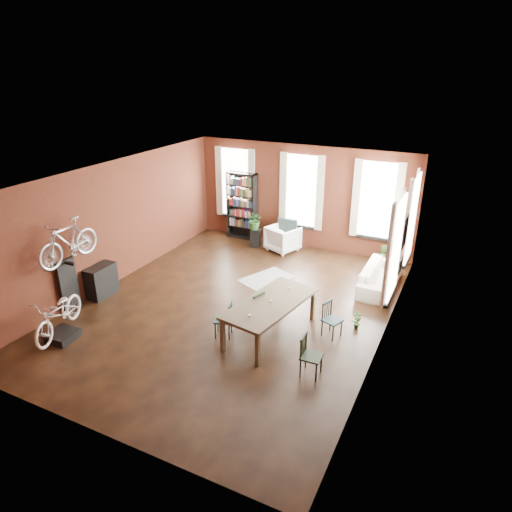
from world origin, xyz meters
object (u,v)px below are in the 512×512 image
Objects in this scene: dining_chair_c at (311,356)px; dining_chair_d at (332,320)px; dining_chair_a at (223,319)px; console_table at (101,281)px; dining_chair_b at (253,309)px; dining_table at (270,318)px; bike_trainer at (62,336)px; white_armchair at (283,237)px; bicycle_floor at (55,297)px; bookshelf at (242,206)px; plant_stand at (255,238)px; cream_sofa at (381,273)px.

dining_chair_c is 1.05× the size of dining_chair_d.
dining_chair_c is at bearing 59.10° from dining_chair_a.
dining_chair_a reaches higher than console_table.
dining_chair_d is at bearing 0.71° from dining_chair_c.
dining_chair_b reaches higher than dining_chair_d.
dining_chair_b is (-0.48, 0.15, 0.03)m from dining_table.
dining_chair_c is at bearing 12.95° from bike_trainer.
dining_chair_c is at bearing 139.46° from white_armchair.
dining_chair_c is 0.48× the size of bicycle_floor.
dining_chair_a is 6.02m from bookshelf.
dining_table is 4.03× the size of bike_trainer.
dining_chair_c is at bearing -26.56° from dining_table.
dining_table is at bearing 132.52° from dining_chair_d.
dining_chair_b is 4.15m from bicycle_floor.
plant_stand reaches higher than bike_trainer.
dining_chair_c is 0.37× the size of bookshelf.
dining_chair_a is 4.55m from cream_sofa.
dining_chair_d is at bearing 146.92° from white_armchair.
dining_chair_d is at bearing 96.39° from dining_chair_a.
bookshelf is 5.28m from cream_sofa.
bookshelf reaches higher than plant_stand.
console_table is at bearing -113.45° from dining_chair_a.
white_armchair is 7.04m from bicycle_floor.
dining_chair_a is 1.40× the size of bike_trainer.
dining_chair_a is 0.94× the size of dining_chair_b.
dining_chair_b is 3.79m from cream_sofa.
dining_table is at bearing 11.01° from bicycle_floor.
dining_chair_a is at bearing -4.23° from console_table.
white_armchair is 7.04m from bike_trainer.
dining_table is 2.63× the size of white_armchair.
bookshelf reaches higher than dining_chair_b.
dining_chair_d is at bearing -46.44° from plant_stand.
cream_sofa is at bearing -6.61° from dining_chair_c.
white_armchair reaches higher than cream_sofa.
white_armchair reaches higher than dining_chair_d.
cream_sofa is at bearing 26.51° from bicycle_floor.
bookshelf is (-3.28, 4.97, 0.71)m from dining_table.
bookshelf is 7.13m from bicycle_floor.
dining_chair_b reaches higher than plant_stand.
white_armchair reaches higher than dining_chair_a.
bicycle_floor is (-3.02, -1.63, 0.62)m from dining_chair_a.
bookshelf is 1.28× the size of bicycle_floor.
dining_chair_b is 1.09× the size of dining_chair_d.
dining_table is 1.05× the size of bookshelf.
bike_trainer is at bearing -141.29° from dining_table.
dining_table is at bearing 88.13° from dining_chair_b.
bookshelf reaches higher than dining_chair_a.
console_table reaches higher than plant_stand.
bookshelf is at bearing 67.41° from bicycle_floor.
dining_chair_b is 1.74m from dining_chair_d.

